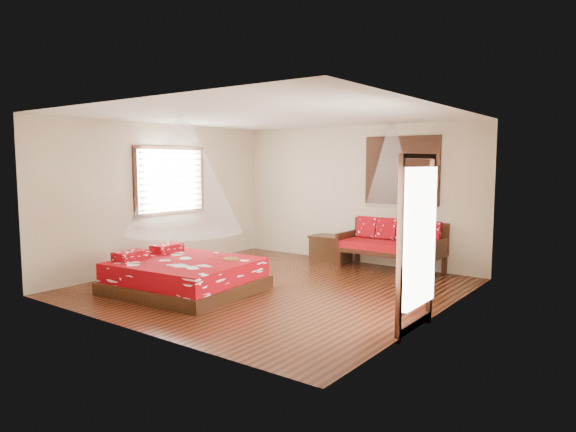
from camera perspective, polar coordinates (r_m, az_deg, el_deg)
name	(u,v)px	position (r m, az deg, el deg)	size (l,w,h in m)	color
room	(273,203)	(8.36, -1.72, 1.47)	(5.54, 5.54, 2.84)	black
bed	(185,275)	(8.44, -11.42, -6.49)	(2.29, 2.11, 0.64)	black
daybed	(393,243)	(9.96, 11.56, -2.99)	(1.94, 0.86, 0.98)	black
storage_chest	(331,248)	(10.72, 4.77, -3.61)	(0.80, 0.59, 0.54)	black
shutter_panel	(402,171)	(10.15, 12.51, 4.96)	(1.52, 0.06, 1.32)	black
window_left	(171,181)	(10.37, -12.90, 3.86)	(0.10, 1.74, 1.34)	black
glazed_door	(416,243)	(6.50, 14.03, -2.94)	(0.08, 1.02, 2.16)	black
wine_tray	(231,257)	(8.29, -6.38, -4.50)	(0.25, 0.25, 0.21)	brown
mosquito_net_main	(183,176)	(8.23, -11.55, 4.42)	(1.82, 1.82, 1.80)	white
mosquito_net_daybed	(391,165)	(9.72, 11.39, 5.53)	(0.91, 0.91, 1.50)	white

